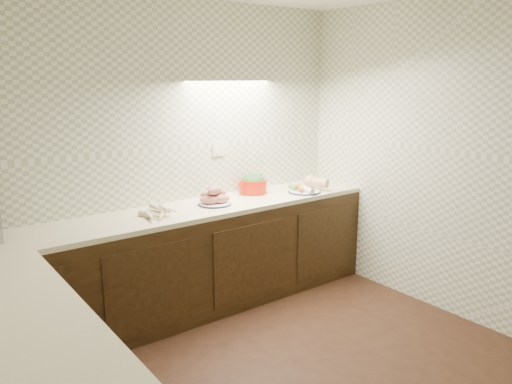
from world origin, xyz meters
TOP-DOWN VIEW (x-y plane):
  - room at (0.00, 0.00)m, footprint 3.60×3.60m
  - counter at (-0.68, 0.68)m, footprint 3.60×3.60m
  - parsnip_pile at (-0.27, 1.44)m, footprint 0.29×0.36m
  - sweet_potato_plate at (0.31, 1.50)m, footprint 0.29×0.28m
  - onion_bowl at (0.36, 1.62)m, footprint 0.17×0.17m
  - dutch_oven at (0.82, 1.64)m, footprint 0.33×0.29m
  - veg_plate at (1.30, 1.41)m, footprint 0.39×0.38m

SIDE VIEW (x-z plane):
  - counter at x=-0.68m, z-range 0.00..0.90m
  - parsnip_pile at x=-0.27m, z-range 0.90..0.96m
  - onion_bowl at x=0.36m, z-range 0.88..1.01m
  - veg_plate at x=1.30m, z-range 0.88..1.02m
  - sweet_potato_plate at x=0.31m, z-range 0.88..1.04m
  - dutch_oven at x=0.82m, z-range 0.90..1.08m
  - room at x=0.00m, z-range 0.33..2.93m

